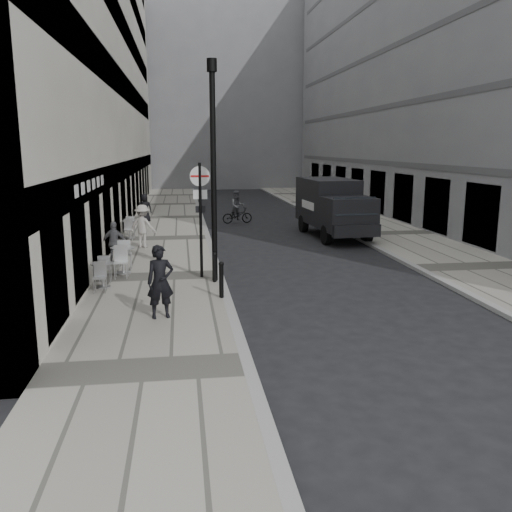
{
  "coord_description": "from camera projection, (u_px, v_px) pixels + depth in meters",
  "views": [
    {
      "loc": [
        -1.21,
        -7.17,
        4.28
      ],
      "look_at": [
        0.75,
        6.91,
        1.4
      ],
      "focal_mm": 38.0,
      "sensor_mm": 36.0,
      "label": 1
    }
  ],
  "objects": [
    {
      "name": "cafe_table_far",
      "position": [
        130.0,
        228.0,
        25.05
      ],
      "size": [
        0.73,
        1.65,
        0.94
      ],
      "color": "silver",
      "rests_on": "sidewalk"
    },
    {
      "name": "lamppost",
      "position": [
        213.0,
        161.0,
        16.43
      ],
      "size": [
        0.3,
        0.3,
        6.7
      ],
      "color": "black",
      "rests_on": "sidewalk"
    },
    {
      "name": "pedestrian_c",
      "position": [
        145.0,
        208.0,
        29.95
      ],
      "size": [
        0.89,
        0.69,
        1.62
      ],
      "primitive_type": "imported",
      "rotation": [
        0.0,
        0.0,
        3.38
      ],
      "color": "black",
      "rests_on": "sidewalk"
    },
    {
      "name": "sign_post",
      "position": [
        200.0,
        205.0,
        17.15
      ],
      "size": [
        0.63,
        0.11,
        3.67
      ],
      "rotation": [
        0.0,
        0.0,
        -0.07
      ],
      "color": "black",
      "rests_on": "sidewalk"
    },
    {
      "name": "cyclist",
      "position": [
        237.0,
        211.0,
        30.64
      ],
      "size": [
        1.79,
        0.9,
        1.85
      ],
      "rotation": [
        0.0,
        0.0,
        0.18
      ],
      "color": "black",
      "rests_on": "ground"
    },
    {
      "name": "building_far",
      "position": [
        202.0,
        85.0,
        60.36
      ],
      "size": [
        24.0,
        16.0,
        22.0
      ],
      "primitive_type": "cube",
      "color": "slate",
      "rests_on": "ground"
    },
    {
      "name": "bollard_near",
      "position": [
        221.0,
        281.0,
        15.11
      ],
      "size": [
        0.13,
        0.13,
        0.96
      ],
      "primitive_type": "cylinder",
      "color": "black",
      "rests_on": "sidewalk"
    },
    {
      "name": "sidewalk",
      "position": [
        165.0,
        239.0,
        25.17
      ],
      "size": [
        4.0,
        60.0,
        0.12
      ],
      "primitive_type": "cube",
      "color": "#9A968B",
      "rests_on": "ground"
    },
    {
      "name": "cafe_table_mid",
      "position": [
        103.0,
        273.0,
        16.24
      ],
      "size": [
        0.68,
        1.54,
        0.88
      ],
      "color": "#A8A8AA",
      "rests_on": "sidewalk"
    },
    {
      "name": "panel_van",
      "position": [
        332.0,
        205.0,
        25.93
      ],
      "size": [
        2.5,
        5.95,
        2.74
      ],
      "rotation": [
        0.0,
        0.0,
        0.06
      ],
      "color": "black",
      "rests_on": "ground"
    },
    {
      "name": "building_left",
      "position": [
        87.0,
        57.0,
        29.17
      ],
      "size": [
        4.0,
        45.0,
        18.0
      ],
      "primitive_type": "cube",
      "color": "silver",
      "rests_on": "ground"
    },
    {
      "name": "ground",
      "position": [
        270.0,
        442.0,
        7.98
      ],
      "size": [
        120.0,
        120.0,
        0.0
      ],
      "primitive_type": "plane",
      "color": "black",
      "rests_on": "ground"
    },
    {
      "name": "bollard_far",
      "position": [
        215.0,
        268.0,
        16.87
      ],
      "size": [
        0.12,
        0.12,
        0.88
      ],
      "primitive_type": "cylinder",
      "color": "black",
      "rests_on": "sidewalk"
    },
    {
      "name": "far_sidewalk",
      "position": [
        391.0,
        234.0,
        26.65
      ],
      "size": [
        4.0,
        60.0,
        0.12
      ],
      "primitive_type": "cube",
      "color": "#9A968B",
      "rests_on": "ground"
    },
    {
      "name": "cafe_table_near",
      "position": [
        123.0,
        258.0,
        18.04
      ],
      "size": [
        0.8,
        1.81,
        1.03
      ],
      "color": "silver",
      "rests_on": "sidewalk"
    },
    {
      "name": "pedestrian_a",
      "position": [
        115.0,
        243.0,
        19.36
      ],
      "size": [
        0.97,
        0.55,
        1.55
      ],
      "primitive_type": "imported",
      "rotation": [
        0.0,
        0.0,
        2.95
      ],
      "color": "#5B5B60",
      "rests_on": "sidewalk"
    },
    {
      "name": "walking_man",
      "position": [
        160.0,
        282.0,
        13.25
      ],
      "size": [
        0.74,
        0.56,
        1.82
      ],
      "primitive_type": "imported",
      "rotation": [
        0.0,
        0.0,
        0.2
      ],
      "color": "black",
      "rests_on": "sidewalk"
    },
    {
      "name": "pedestrian_b",
      "position": [
        143.0,
        226.0,
        22.59
      ],
      "size": [
        1.32,
        1.04,
        1.8
      ],
      "primitive_type": "imported",
      "rotation": [
        0.0,
        0.0,
        2.78
      ],
      "color": "#AFA7A1",
      "rests_on": "sidewalk"
    },
    {
      "name": "building_right",
      "position": [
        439.0,
        47.0,
        31.67
      ],
      "size": [
        6.0,
        45.0,
        20.0
      ],
      "primitive_type": "cube",
      "color": "slate",
      "rests_on": "ground"
    }
  ]
}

